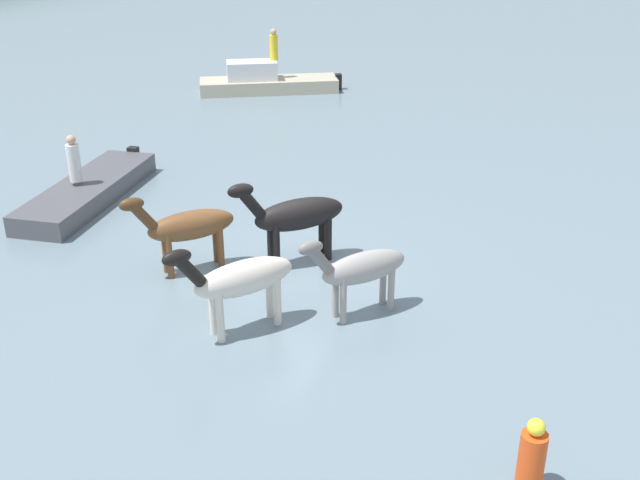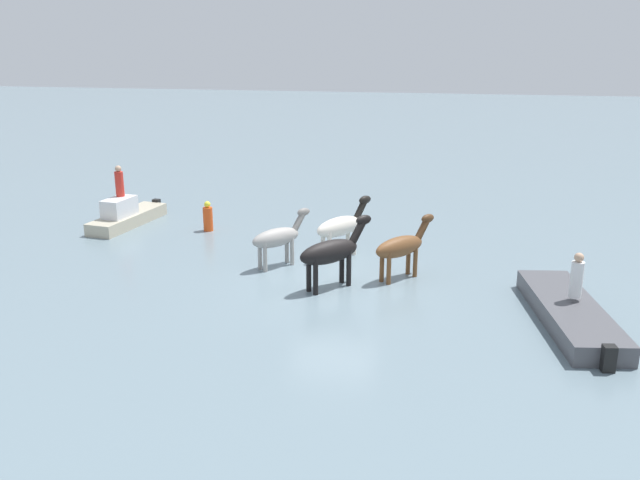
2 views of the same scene
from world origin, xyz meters
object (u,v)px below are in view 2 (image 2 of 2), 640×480
object	(u,v)px
horse_mid_herd	(341,226)
buoy_channel_marker	(208,218)
horse_dark_mare	(332,252)
horse_lead	(278,237)
horse_dun_straggler	(401,246)
person_helmsman_aft	(119,182)
boat_skiff_near	(569,316)
boat_dinghy_port	(127,218)
person_spotter_bow	(577,277)

from	to	relation	value
horse_mid_herd	buoy_channel_marker	world-z (taller)	horse_mid_herd
horse_dark_mare	horse_mid_herd	size ratio (longest dim) A/B	0.99
horse_lead	buoy_channel_marker	distance (m)	5.06
horse_dun_straggler	person_helmsman_aft	distance (m)	11.72
horse_lead	boat_skiff_near	size ratio (longest dim) A/B	0.37
boat_dinghy_port	horse_dun_straggler	bearing A→B (deg)	78.22
horse_dark_mare	boat_dinghy_port	bearing A→B (deg)	102.36
horse_mid_herd	person_spotter_bow	size ratio (longest dim) A/B	1.86
horse_mid_herd	boat_skiff_near	size ratio (longest dim) A/B	0.41
person_spotter_bow	buoy_channel_marker	bearing A→B (deg)	-115.26
horse_dark_mare	boat_dinghy_port	world-z (taller)	horse_dark_mare
horse_mid_herd	boat_dinghy_port	size ratio (longest dim) A/B	0.54
horse_lead	boat_dinghy_port	distance (m)	7.90
horse_dark_mare	person_helmsman_aft	world-z (taller)	person_helmsman_aft
horse_mid_herd	boat_skiff_near	distance (m)	7.84
horse_mid_herd	boat_dinghy_port	bearing A→B (deg)	111.79
person_spotter_bow	person_helmsman_aft	size ratio (longest dim) A/B	1.00
horse_mid_herd	horse_dun_straggler	bearing A→B (deg)	-93.00
horse_dark_mare	horse_dun_straggler	bearing A→B (deg)	-16.27
horse_dun_straggler	person_helmsman_aft	size ratio (longest dim) A/B	1.72
horse_lead	person_spotter_bow	size ratio (longest dim) A/B	1.67
boat_dinghy_port	horse_mid_herd	bearing A→B (deg)	83.87
boat_skiff_near	boat_dinghy_port	size ratio (longest dim) A/B	1.29
person_helmsman_aft	buoy_channel_marker	bearing A→B (deg)	90.62
horse_dark_mare	buoy_channel_marker	xyz separation A→B (m)	(-4.90, -5.73, -0.59)
horse_lead	boat_dinghy_port	size ratio (longest dim) A/B	0.48
horse_lead	horse_dark_mare	xyz separation A→B (m)	(1.49, 2.02, 0.14)
person_spotter_bow	boat_dinghy_port	bearing A→B (deg)	-110.41
person_helmsman_aft	horse_lead	bearing A→B (deg)	64.93
buoy_channel_marker	person_helmsman_aft	bearing A→B (deg)	-89.38
boat_dinghy_port	person_helmsman_aft	bearing A→B (deg)	-54.78
person_helmsman_aft	boat_skiff_near	bearing A→B (deg)	69.04
boat_dinghy_port	person_spotter_bow	world-z (taller)	person_spotter_bow
horse_dun_straggler	person_helmsman_aft	xyz separation A→B (m)	(-3.65, -11.11, 0.71)
boat_dinghy_port	person_spotter_bow	size ratio (longest dim) A/B	3.48
horse_lead	horse_mid_herd	size ratio (longest dim) A/B	0.90
boat_skiff_near	person_spotter_bow	distance (m)	1.01
horse_dark_mare	horse_mid_herd	world-z (taller)	horse_dark_mare
boat_dinghy_port	buoy_channel_marker	world-z (taller)	boat_dinghy_port
horse_dun_straggler	horse_mid_herd	bearing A→B (deg)	91.79
horse_lead	buoy_channel_marker	bearing A→B (deg)	85.21
horse_lead	horse_mid_herd	xyz separation A→B (m)	(-1.39, 1.75, 0.08)
boat_skiff_near	person_helmsman_aft	xyz separation A→B (m)	(-5.99, -15.65, 1.54)
horse_dun_straggler	boat_skiff_near	distance (m)	5.17
person_helmsman_aft	boat_dinghy_port	bearing A→B (deg)	118.27
boat_skiff_near	buoy_channel_marker	xyz separation A→B (m)	(-6.03, -12.14, 0.33)
boat_skiff_near	boat_dinghy_port	xyz separation A→B (m)	(-6.07, -15.51, 0.13)
horse_dun_straggler	boat_dinghy_port	world-z (taller)	horse_dun_straggler
horse_lead	boat_dinghy_port	bearing A→B (deg)	101.87
horse_dark_mare	boat_dinghy_port	distance (m)	10.39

